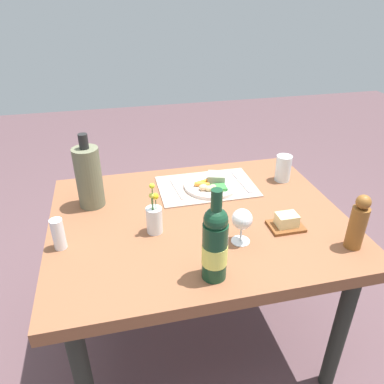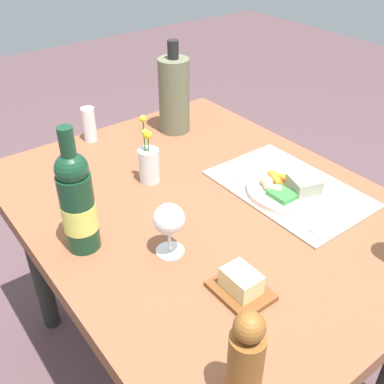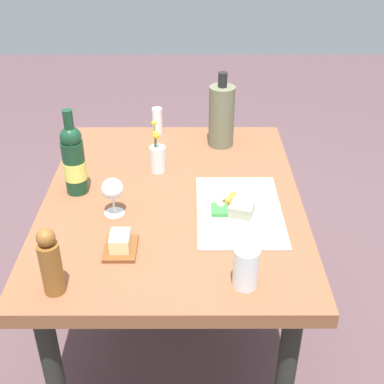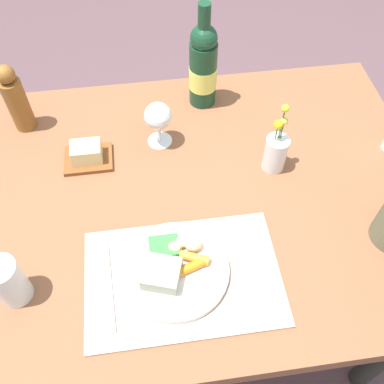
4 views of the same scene
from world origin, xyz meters
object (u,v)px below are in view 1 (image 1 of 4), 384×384
Objects in this scene: butter_dish at (286,222)px; cooler_bottle at (89,177)px; dinner_plate at (212,184)px; pepper_mill at (358,223)px; fork at (241,182)px; wine_glass at (242,220)px; knife at (177,189)px; salt_shaker at (58,234)px; flower_vase at (154,218)px; water_tumbler at (283,170)px; dining_table at (198,233)px; wine_bottle at (215,244)px.

cooler_bottle is at bearing -25.37° from butter_dish.
pepper_mill reaches higher than dinner_plate.
pepper_mill reaches higher than fork.
wine_glass is 0.65× the size of pepper_mill.
salt_shaker is at bearing 28.10° from knife.
dinner_plate is at bearing -54.56° from pepper_mill.
flower_vase is (0.45, 0.29, 0.05)m from fork.
dinner_plate is 0.16m from knife.
wine_glass reaches higher than water_tumbler.
pepper_mill reaches higher than water_tumbler.
butter_dish is at bearing 154.63° from cooler_bottle.
cooler_bottle is (0.53, -0.39, 0.04)m from wine_glass.
cooler_bottle reaches higher than flower_vase.
knife is at bearing -1.75° from water_tumbler.
pepper_mill is (-0.54, 0.55, 0.09)m from knife.
pepper_mill is at bearing 150.84° from cooler_bottle.
dinner_plate is 0.65m from pepper_mill.
butter_dish is at bearing 67.05° from water_tumbler.
salt_shaker is at bearing 3.39° from flower_vase.
dining_table is at bearing -171.14° from salt_shaker.
wine_glass reaches higher than knife.
fork is 0.21m from water_tumbler.
pepper_mill is at bearing 109.33° from fork.
flower_vase is at bearing 23.33° from water_tumbler.
pepper_mill is (-0.49, 0.31, 0.18)m from dining_table.
wine_bottle reaches higher than pepper_mill.
pepper_mill is 0.99× the size of flower_vase.
pepper_mill is (-0.22, 0.54, 0.09)m from fork.
flower_vase reaches higher than water_tumbler.
water_tumbler is at bearing -87.39° from pepper_mill.
fork is at bearing -83.52° from butter_dish.
pepper_mill is (-1.02, 0.23, 0.04)m from salt_shaker.
dining_table is 0.27m from dinner_plate.
dining_table is 4.78× the size of dinner_plate.
dinner_plate reaches higher than dining_table.
wine_glass is (0.01, 0.41, 0.07)m from dinner_plate.
flower_vase is (0.65, 0.28, 0.01)m from water_tumbler.
cooler_bottle is at bearing -29.16° from pepper_mill.
knife is 1.48× the size of wine_glass.
butter_dish reaches higher than dining_table.
water_tumbler reaches higher than salt_shaker.
flower_vase is (-0.34, -0.02, 0.00)m from salt_shaker.
water_tumbler is at bearing 173.32° from fork.
wine_bottle is 2.71× the size of salt_shaker.
fork is at bearing -67.60° from pepper_mill.
knife is at bearing -70.42° from wine_glass.
wine_glass is (0.16, 0.43, 0.09)m from fork.
butter_dish is at bearing -150.29° from wine_bottle.
wine_glass is 0.55m from water_tumbler.
knife is at bearing -89.24° from wine_bottle.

